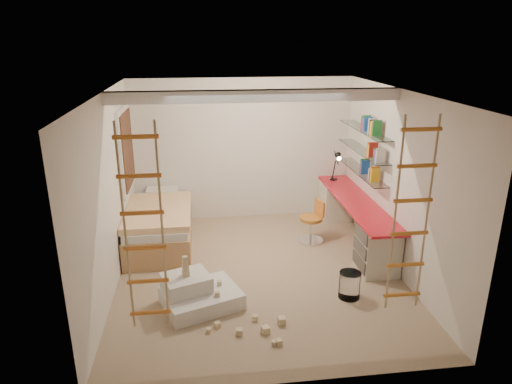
{
  "coord_description": "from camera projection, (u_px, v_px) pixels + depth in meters",
  "views": [
    {
      "loc": [
        -0.79,
        -5.87,
        3.29
      ],
      "look_at": [
        0.0,
        0.3,
        1.15
      ],
      "focal_mm": 32.0,
      "sensor_mm": 36.0,
      "label": 1
    }
  ],
  "objects": [
    {
      "name": "floor",
      "position": [
        259.0,
        273.0,
        6.67
      ],
      "size": [
        4.5,
        4.5,
        0.0
      ],
      "primitive_type": "plane",
      "color": "#967960",
      "rests_on": "ground"
    },
    {
      "name": "ceiling_beam",
      "position": [
        256.0,
        96.0,
        6.13
      ],
      "size": [
        4.0,
        0.18,
        0.16
      ],
      "primitive_type": "cube",
      "color": "white",
      "rests_on": "ceiling"
    },
    {
      "name": "window_frame",
      "position": [
        125.0,
        150.0,
        7.34
      ],
      "size": [
        0.06,
        1.15,
        1.35
      ],
      "primitive_type": "cube",
      "color": "white",
      "rests_on": "wall_left"
    },
    {
      "name": "window_blind",
      "position": [
        128.0,
        150.0,
        7.34
      ],
      "size": [
        0.02,
        1.0,
        1.2
      ],
      "primitive_type": "cube",
      "color": "#4C2D1E",
      "rests_on": "window_frame"
    },
    {
      "name": "rope_ladder_left",
      "position": [
        144.0,
        231.0,
        4.37
      ],
      "size": [
        0.41,
        0.04,
        2.13
      ],
      "primitive_type": null,
      "color": "orange",
      "rests_on": "ceiling"
    },
    {
      "name": "rope_ladder_right",
      "position": [
        411.0,
        217.0,
        4.7
      ],
      "size": [
        0.41,
        0.04,
        2.13
      ],
      "primitive_type": null,
      "color": "orange",
      "rests_on": "ceiling"
    },
    {
      "name": "waste_bin",
      "position": [
        350.0,
        285.0,
        6.0
      ],
      "size": [
        0.29,
        0.29,
        0.36
      ],
      "primitive_type": "cylinder",
      "color": "white",
      "rests_on": "floor"
    },
    {
      "name": "desk",
      "position": [
        354.0,
        219.0,
        7.55
      ],
      "size": [
        0.56,
        2.8,
        0.75
      ],
      "color": "red",
      "rests_on": "floor"
    },
    {
      "name": "shelves",
      "position": [
        363.0,
        151.0,
        7.47
      ],
      "size": [
        0.25,
        1.8,
        0.71
      ],
      "color": "white",
      "rests_on": "wall_right"
    },
    {
      "name": "bed",
      "position": [
        160.0,
        225.0,
        7.53
      ],
      "size": [
        1.02,
        2.0,
        0.69
      ],
      "color": "#AD7F51",
      "rests_on": "floor"
    },
    {
      "name": "task_lamp",
      "position": [
        337.0,
        162.0,
        8.21
      ],
      "size": [
        0.14,
        0.36,
        0.57
      ],
      "color": "black",
      "rests_on": "desk"
    },
    {
      "name": "swivel_chair",
      "position": [
        312.0,
        227.0,
        7.59
      ],
      "size": [
        0.53,
        0.53,
        0.73
      ],
      "color": "#B56A22",
      "rests_on": "floor"
    },
    {
      "name": "play_platform",
      "position": [
        197.0,
        294.0,
        5.83
      ],
      "size": [
        1.12,
        1.0,
        0.41
      ],
      "color": "silver",
      "rests_on": "floor"
    },
    {
      "name": "toy_blocks",
      "position": [
        227.0,
        306.0,
        5.49
      ],
      "size": [
        1.25,
        1.1,
        0.68
      ],
      "color": "#CCB284",
      "rests_on": "floor"
    },
    {
      "name": "books",
      "position": [
        363.0,
        142.0,
        7.42
      ],
      "size": [
        0.14,
        0.7,
        0.92
      ],
      "color": "yellow",
      "rests_on": "shelves"
    }
  ]
}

